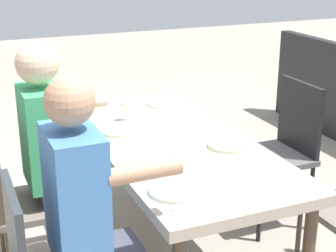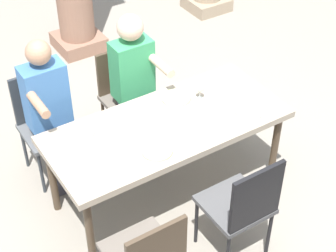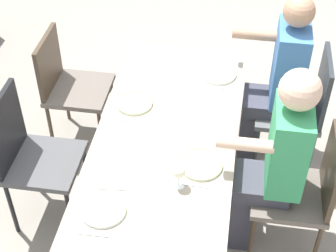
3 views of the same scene
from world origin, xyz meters
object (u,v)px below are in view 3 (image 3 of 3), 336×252
chair_west_north (301,105)px  chair_west_south (68,83)px  plate_0 (218,74)px  dining_table (166,142)px  diner_woman_green (277,80)px  plate_1 (134,103)px  chair_mid_north (304,188)px  chair_mid_south (30,153)px  plate_2 (201,165)px  diner_man_white (274,160)px  plate_3 (103,210)px  wine_glass_2 (179,172)px

chair_west_north → chair_west_south: bearing=-90.0°
plate_0 → dining_table: bearing=-21.6°
diner_woman_green → plate_1: bearing=-63.2°
chair_mid_north → chair_mid_south: size_ratio=0.93×
plate_0 → plate_1: same height
chair_west_north → plate_2: chair_west_north is taller
chair_west_south → plate_1: chair_west_south is taller
diner_woman_green → plate_0: size_ratio=5.32×
plate_1 → diner_man_white: bearing=69.2°
chair_mid_north → plate_3: bearing=-63.3°
diner_man_white → plate_2: bearing=-71.3°
plate_1 → wine_glass_2: (0.63, 0.37, 0.09)m
chair_west_south → wine_glass_2: wine_glass_2 is taller
plate_3 → plate_2: bearing=131.0°
chair_west_north → wine_glass_2: size_ratio=6.35×
plate_1 → chair_mid_south: bearing=-61.3°
plate_1 → plate_3: (0.85, 0.02, -0.00)m
plate_0 → plate_1: (0.39, -0.48, 0.00)m
plate_2 → plate_3: (0.39, -0.45, 0.00)m
plate_0 → chair_mid_south: bearing=-56.3°
plate_1 → diner_woman_green: bearing=116.8°
wine_glass_2 → plate_2: bearing=148.4°
dining_table → wine_glass_2: (0.39, 0.13, 0.17)m
wine_glass_2 → plate_1: bearing=-149.8°
chair_west_north → plate_2: 1.11m
chair_west_north → diner_woman_green: diner_woman_green is taller
wine_glass_2 → plate_3: 0.43m
chair_west_north → plate_1: size_ratio=4.00×
dining_table → plate_3: 0.66m
dining_table → chair_mid_north: chair_mid_north is taller
chair_west_south → plate_1: bearing=53.2°
dining_table → diner_woman_green: 0.94m
chair_mid_south → plate_3: 0.83m
plate_2 → dining_table: bearing=-135.4°
chair_west_south → plate_3: chair_west_south is taller
chair_mid_north → plate_3: size_ratio=3.76×
dining_table → chair_west_south: chair_west_south is taller
dining_table → diner_woman_green: size_ratio=1.41×
dining_table → plate_0: 0.68m
dining_table → diner_woman_green: bearing=136.5°
plate_0 → plate_3: bearing=-20.5°
chair_mid_north → diner_man_white: 0.29m
plate_2 → plate_1: bearing=-135.0°
diner_man_white → plate_0: size_ratio=5.32×
chair_west_south → diner_woman_green: bearing=90.1°
plate_0 → plate_1: bearing=-50.9°
chair_mid_south → plate_1: bearing=118.7°
dining_table → chair_mid_north: size_ratio=2.11×
diner_woman_green → plate_2: (0.91, -0.42, 0.04)m
chair_west_north → chair_mid_south: (0.77, -1.67, 0.03)m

